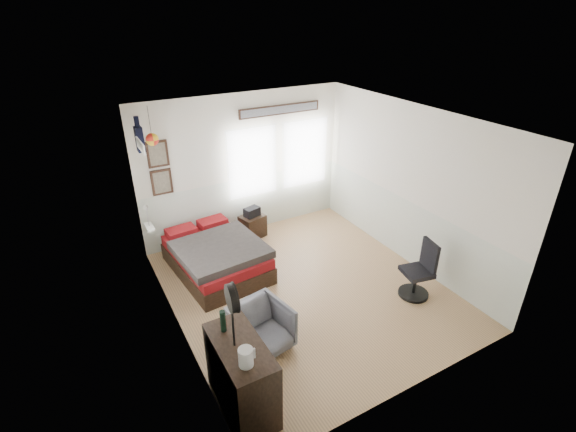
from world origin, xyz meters
name	(u,v)px	position (x,y,z in m)	size (l,w,h in m)	color
ground_plane	(306,289)	(0.00, 0.00, -0.01)	(4.00, 4.50, 0.01)	#926C4C
room_shell	(296,193)	(-0.08, 0.19, 1.61)	(4.02, 4.52, 2.71)	beige
wall_decor	(187,139)	(-1.10, 1.96, 2.10)	(3.55, 1.32, 1.44)	#3B2318
bed	(216,257)	(-1.05, 1.16, 0.28)	(1.44, 1.92, 0.58)	black
dresser	(242,376)	(-1.74, -1.49, 0.45)	(0.48, 1.00, 0.90)	black
armchair	(261,328)	(-1.16, -0.80, 0.32)	(0.68, 0.70, 0.63)	slate
nightstand	(253,226)	(-0.02, 1.94, 0.22)	(0.44, 0.35, 0.44)	black
task_chair	(419,274)	(1.44, -0.97, 0.38)	(0.49, 0.49, 0.93)	black
kettle	(246,357)	(-1.79, -1.77, 1.00)	(0.18, 0.15, 0.20)	silver
bottle	(223,321)	(-1.80, -1.21, 1.03)	(0.07, 0.07, 0.26)	black
stand_fan	(232,299)	(-1.77, -1.47, 1.49)	(0.11, 0.31, 0.76)	black
black_bag	(252,212)	(-0.02, 1.94, 0.53)	(0.29, 0.19, 0.17)	black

